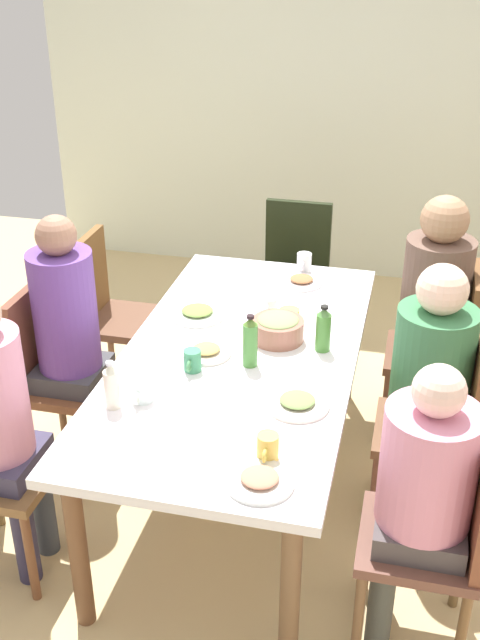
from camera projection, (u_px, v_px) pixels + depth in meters
name	position (u px, v px, depth m)	size (l,w,h in m)	color
ground_plane	(240.00, 487.00, 3.56)	(6.12, 6.12, 0.00)	#CEB47E
wall_left	(330.00, 90.00, 5.20)	(0.12, 4.03, 2.60)	silver
dining_table	(240.00, 367.00, 3.26)	(1.93, 0.96, 0.72)	white
chair_1	(444.00, 529.00, 2.58)	(0.40, 0.40, 0.90)	brown
person_1	(422.00, 484.00, 2.52)	(0.32, 0.32, 1.14)	#464944
chair_2	(110.00, 308.00, 4.05)	(0.40, 0.40, 0.90)	brown
chair_3	(446.00, 346.00, 3.70)	(0.40, 0.40, 0.90)	brown
person_3	(433.00, 298.00, 3.60)	(0.32, 0.32, 1.25)	#342F4F
chair_4	(445.00, 421.00, 3.14)	(0.40, 0.40, 0.90)	brown
person_4	(428.00, 375.00, 3.06)	(0.32, 0.32, 1.20)	#483E42
chair_5	(56.00, 370.00, 3.50)	(0.40, 0.40, 0.90)	brown
person_5	(69.00, 328.00, 3.37)	(0.30, 0.30, 1.26)	#37433F
chair_6	(294.00, 271.00, 4.48)	(0.40, 0.40, 0.90)	black
plate_0	(197.00, 313.00, 3.51)	(0.26, 0.26, 0.04)	white
plate_1	(302.00, 281.00, 3.81)	(0.21, 0.21, 0.04)	white
plate_2	(206.00, 351.00, 3.20)	(0.21, 0.21, 0.04)	silver
plate_3	(260.00, 480.00, 2.46)	(0.22, 0.22, 0.04)	silver
plate_4	(297.00, 403.00, 2.86)	(0.24, 0.24, 0.04)	silver
bowl_0	(278.00, 328.00, 3.29)	(0.22, 0.22, 0.11)	#9F6250
cup_0	(304.00, 263.00, 3.93)	(0.11, 0.07, 0.10)	white
cup_1	(192.00, 361.00, 3.07)	(0.11, 0.07, 0.09)	#3E8E61
cup_2	(268.00, 447.00, 2.56)	(0.11, 0.07, 0.09)	#EEC553
cup_3	(142.00, 391.00, 2.88)	(0.12, 0.08, 0.08)	white
cup_4	(289.00, 318.00, 3.40)	(0.13, 0.09, 0.08)	#E7D051
cup_5	(269.00, 305.00, 3.53)	(0.11, 0.08, 0.07)	white
bottle_0	(323.00, 329.00, 3.19)	(0.06, 0.06, 0.21)	#458534
bottle_1	(250.00, 342.00, 3.08)	(0.06, 0.06, 0.23)	#458839
bottle_2	(112.00, 386.00, 2.82)	(0.06, 0.06, 0.19)	silver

